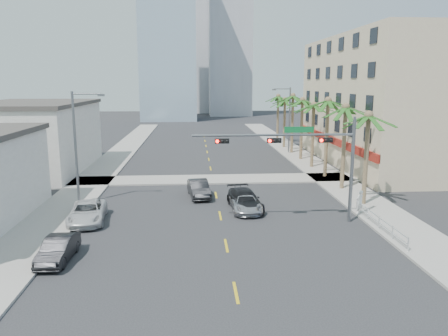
{
  "coord_description": "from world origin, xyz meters",
  "views": [
    {
      "loc": [
        -1.88,
        -20.83,
        9.68
      ],
      "look_at": [
        0.31,
        10.47,
        3.5
      ],
      "focal_mm": 35.0,
      "sensor_mm": 36.0,
      "label": 1
    }
  ],
  "objects_px": {
    "pedestrian": "(360,202)",
    "car_parked_mid": "(58,249)",
    "car_parked_far": "(87,212)",
    "car_lane_right": "(245,200)",
    "car_lane_left": "(199,189)",
    "car_lane_center": "(246,203)",
    "traffic_signal_mast": "(307,151)"
  },
  "relations": [
    {
      "from": "pedestrian",
      "to": "car_parked_mid",
      "type": "bearing_deg",
      "value": -8.51
    },
    {
      "from": "car_lane_center",
      "to": "car_lane_right",
      "type": "distance_m",
      "value": 0.59
    },
    {
      "from": "car_parked_far",
      "to": "car_lane_right",
      "type": "height_order",
      "value": "car_lane_right"
    },
    {
      "from": "car_lane_center",
      "to": "pedestrian",
      "type": "bearing_deg",
      "value": -12.22
    },
    {
      "from": "traffic_signal_mast",
      "to": "pedestrian",
      "type": "relative_size",
      "value": 6.38
    },
    {
      "from": "car_parked_mid",
      "to": "traffic_signal_mast",
      "type": "bearing_deg",
      "value": 21.88
    },
    {
      "from": "traffic_signal_mast",
      "to": "car_lane_left",
      "type": "height_order",
      "value": "traffic_signal_mast"
    },
    {
      "from": "car_lane_left",
      "to": "car_lane_right",
      "type": "height_order",
      "value": "car_lane_right"
    },
    {
      "from": "traffic_signal_mast",
      "to": "car_parked_mid",
      "type": "xyz_separation_m",
      "value": [
        -15.18,
        -5.56,
        -4.4
      ]
    },
    {
      "from": "car_parked_far",
      "to": "car_lane_right",
      "type": "relative_size",
      "value": 1.0
    },
    {
      "from": "car_lane_right",
      "to": "car_parked_far",
      "type": "bearing_deg",
      "value": -175.82
    },
    {
      "from": "car_lane_left",
      "to": "pedestrian",
      "type": "relative_size",
      "value": 2.55
    },
    {
      "from": "car_lane_left",
      "to": "car_lane_center",
      "type": "relative_size",
      "value": 0.97
    },
    {
      "from": "car_parked_mid",
      "to": "car_lane_left",
      "type": "distance_m",
      "value": 15.31
    },
    {
      "from": "traffic_signal_mast",
      "to": "pedestrian",
      "type": "bearing_deg",
      "value": 18.66
    },
    {
      "from": "traffic_signal_mast",
      "to": "car_parked_mid",
      "type": "relative_size",
      "value": 2.76
    },
    {
      "from": "car_parked_far",
      "to": "car_lane_left",
      "type": "height_order",
      "value": "car_lane_left"
    },
    {
      "from": "car_lane_left",
      "to": "car_lane_right",
      "type": "distance_m",
      "value": 5.23
    },
    {
      "from": "car_parked_far",
      "to": "car_lane_center",
      "type": "height_order",
      "value": "car_parked_far"
    },
    {
      "from": "car_parked_far",
      "to": "car_lane_left",
      "type": "relative_size",
      "value": 1.15
    },
    {
      "from": "car_lane_center",
      "to": "pedestrian",
      "type": "height_order",
      "value": "pedestrian"
    },
    {
      "from": "car_lane_right",
      "to": "pedestrian",
      "type": "bearing_deg",
      "value": -22.21
    },
    {
      "from": "traffic_signal_mast",
      "to": "car_parked_far",
      "type": "distance_m",
      "value": 15.85
    },
    {
      "from": "car_lane_center",
      "to": "car_parked_far",
      "type": "bearing_deg",
      "value": -172.48
    },
    {
      "from": "car_parked_far",
      "to": "car_lane_center",
      "type": "distance_m",
      "value": 11.55
    },
    {
      "from": "car_lane_right",
      "to": "car_lane_left",
      "type": "bearing_deg",
      "value": 124.23
    },
    {
      "from": "car_parked_mid",
      "to": "car_lane_right",
      "type": "xyz_separation_m",
      "value": [
        11.4,
        9.23,
        0.08
      ]
    },
    {
      "from": "traffic_signal_mast",
      "to": "car_lane_left",
      "type": "bearing_deg",
      "value": 133.97
    },
    {
      "from": "car_lane_left",
      "to": "car_lane_right",
      "type": "xyz_separation_m",
      "value": [
        3.5,
        -3.89,
        0.01
      ]
    },
    {
      "from": "car_parked_far",
      "to": "pedestrian",
      "type": "bearing_deg",
      "value": -5.06
    },
    {
      "from": "car_parked_far",
      "to": "car_lane_left",
      "type": "xyz_separation_m",
      "value": [
        7.9,
        6.3,
        0.02
      ]
    },
    {
      "from": "pedestrian",
      "to": "car_lane_right",
      "type": "bearing_deg",
      "value": -42.75
    }
  ]
}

